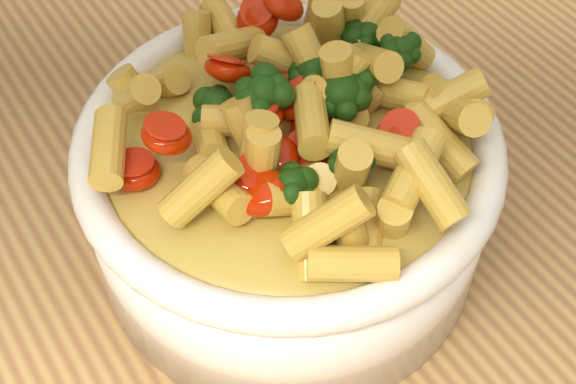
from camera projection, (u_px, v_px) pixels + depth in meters
table at (267, 305)px, 0.66m from camera, size 1.20×0.80×0.90m
serving_bowl at (288, 191)px, 0.53m from camera, size 0.27×0.27×0.12m
pasta_salad at (288, 113)px, 0.48m from camera, size 0.21×0.21×0.05m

